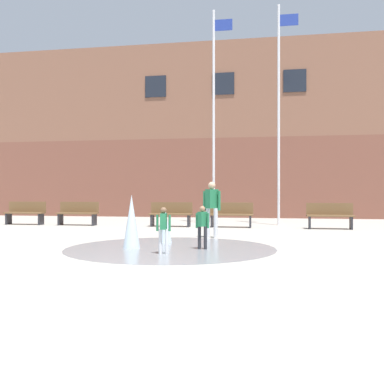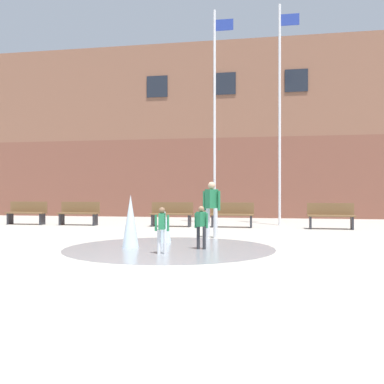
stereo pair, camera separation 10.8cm
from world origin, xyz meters
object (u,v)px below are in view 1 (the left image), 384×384
(park_bench_under_right_flagpole, at_px, (231,214))
(park_bench_far_left, at_px, (26,212))
(adult_watching, at_px, (212,205))
(park_bench_left_of_flagpoles, at_px, (78,213))
(child_in_fountain, at_px, (164,227))
(child_running, at_px, (202,224))
(flagpole_right, at_px, (279,108))
(flagpole_left, at_px, (214,111))
(park_bench_center, at_px, (171,214))
(park_bench_near_trashcan, at_px, (330,215))

(park_bench_under_right_flagpole, bearing_deg, park_bench_far_left, -179.86)
(adult_watching, bearing_deg, park_bench_under_right_flagpole, 34.10)
(park_bench_left_of_flagpoles, bearing_deg, child_in_fountain, -54.50)
(child_running, distance_m, flagpole_right, 8.93)
(park_bench_left_of_flagpoles, xyz_separation_m, flagpole_left, (5.19, 1.39, 4.07))
(flagpole_left, bearing_deg, flagpole_right, 0.00)
(child_running, bearing_deg, adult_watching, -145.69)
(park_bench_far_left, distance_m, park_bench_center, 5.93)
(child_in_fountain, bearing_deg, adult_watching, -14.99)
(park_bench_under_right_flagpole, relative_size, child_in_fountain, 1.62)
(park_bench_far_left, height_order, adult_watching, adult_watching)
(park_bench_far_left, height_order, flagpole_left, flagpole_left)
(park_bench_center, bearing_deg, flagpole_left, 43.74)
(park_bench_center, distance_m, park_bench_near_trashcan, 5.74)
(adult_watching, height_order, child_running, adult_watching)
(park_bench_left_of_flagpoles, bearing_deg, flagpole_right, 10.17)
(adult_watching, bearing_deg, flagpole_left, 43.67)
(park_bench_under_right_flagpole, bearing_deg, park_bench_near_trashcan, -2.32)
(park_bench_center, relative_size, adult_watching, 1.01)
(park_bench_under_right_flagpole, bearing_deg, flagpole_right, 38.17)
(park_bench_left_of_flagpoles, relative_size, flagpole_left, 0.19)
(park_bench_under_right_flagpole, xyz_separation_m, child_running, (-0.10, -6.39, 0.10))
(park_bench_under_right_flagpole, height_order, park_bench_near_trashcan, same)
(park_bench_center, xyz_separation_m, flagpole_left, (1.47, 1.41, 4.07))
(park_bench_left_of_flagpoles, relative_size, child_in_fountain, 1.62)
(adult_watching, distance_m, flagpole_left, 6.38)
(flagpole_right, bearing_deg, park_bench_near_trashcan, -41.64)
(park_bench_far_left, bearing_deg, flagpole_left, 10.74)
(park_bench_far_left, xyz_separation_m, child_running, (8.10, -6.37, 0.10))
(park_bench_center, bearing_deg, flagpole_right, 19.24)
(park_bench_left_of_flagpoles, height_order, child_in_fountain, child_in_fountain)
(park_bench_center, relative_size, flagpole_left, 0.19)
(child_in_fountain, relative_size, adult_watching, 0.62)
(child_in_fountain, bearing_deg, flagpole_right, -21.99)
(park_bench_under_right_flagpole, height_order, flagpole_right, flagpole_right)
(flagpole_right, bearing_deg, adult_watching, -110.71)
(park_bench_center, height_order, adult_watching, adult_watching)
(adult_watching, relative_size, child_running, 1.61)
(park_bench_near_trashcan, relative_size, child_in_fountain, 1.62)
(child_running, bearing_deg, flagpole_left, -143.20)
(park_bench_center, distance_m, flagpole_left, 4.55)
(park_bench_far_left, distance_m, park_bench_near_trashcan, 11.68)
(park_bench_under_right_flagpole, relative_size, flagpole_left, 0.19)
(park_bench_far_left, distance_m, child_in_fountain, 10.39)
(park_bench_near_trashcan, bearing_deg, child_running, -119.77)
(park_bench_under_right_flagpole, bearing_deg, flagpole_left, 119.98)
(adult_watching, relative_size, flagpole_right, 0.18)
(park_bench_center, height_order, flagpole_left, flagpole_left)
(adult_watching, bearing_deg, child_in_fountain, -152.03)
(park_bench_left_of_flagpoles, height_order, park_bench_under_right_flagpole, same)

